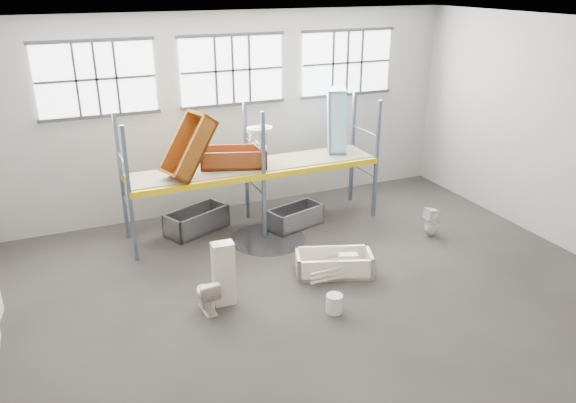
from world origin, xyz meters
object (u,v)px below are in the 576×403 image
bathtub_beige (334,263)px  toilet_white (432,222)px  steel_tub_left (197,220)px  bucket (334,304)px  cistern_tall (224,274)px  blue_tub_upright (337,120)px  toilet_beige (207,294)px  steel_tub_right (295,217)px  rust_tub_flat (234,157)px

bathtub_beige → toilet_white: (2.97, 0.69, 0.13)m
bathtub_beige → steel_tub_left: steel_tub_left is taller
bathtub_beige → bucket: size_ratio=4.41×
bathtub_beige → toilet_white: 3.05m
cistern_tall → blue_tub_upright: bearing=41.8°
toilet_beige → cistern_tall: cistern_tall is taller
steel_tub_left → bucket: (1.40, -4.46, -0.10)m
toilet_beige → toilet_white: 5.85m
steel_tub_right → toilet_white: bearing=-33.0°
toilet_white → rust_tub_flat: bearing=-118.5°
steel_tub_left → blue_tub_upright: 4.26m
cistern_tall → toilet_white: 5.47m
toilet_beige → steel_tub_right: toilet_beige is taller
steel_tub_left → blue_tub_upright: (3.70, -0.09, 2.12)m
blue_tub_upright → bucket: (-2.30, -4.37, -2.22)m
blue_tub_upright → bucket: size_ratio=4.47×
steel_tub_left → steel_tub_right: 2.40m
rust_tub_flat → bucket: size_ratio=4.31×
cistern_tall → steel_tub_left: (0.35, 3.36, -0.35)m
toilet_white → steel_tub_right: (-2.74, 1.78, -0.11)m
toilet_white → bucket: 4.15m
toilet_beige → toilet_white: bearing=-174.2°
toilet_beige → cistern_tall: size_ratio=0.53×
rust_tub_flat → toilet_beige: bearing=-117.1°
rust_tub_flat → bucket: 4.56m
steel_tub_right → bucket: 3.87m
toilet_beige → blue_tub_upright: size_ratio=0.42×
bathtub_beige → steel_tub_left: 3.78m
toilet_white → bucket: size_ratio=2.03×
cistern_tall → steel_tub_left: bearing=86.9°
toilet_white → blue_tub_upright: (-1.34, 2.39, 2.04)m
cistern_tall → blue_tub_upright: size_ratio=0.79×
blue_tub_upright → cistern_tall: bearing=-141.1°
rust_tub_flat → blue_tub_upright: (2.77, 0.15, 0.57)m
toilet_white → steel_tub_right: bearing=-122.8°
bathtub_beige → cistern_tall: 2.46m
steel_tub_left → bucket: size_ratio=4.26×
bathtub_beige → steel_tub_left: size_ratio=1.04×
toilet_beige → rust_tub_flat: (1.66, 3.23, 1.49)m
toilet_beige → steel_tub_right: size_ratio=0.49×
toilet_white → rust_tub_flat: 4.90m
steel_tub_left → toilet_beige: bearing=-101.8°
steel_tub_left → steel_tub_right: (2.30, -0.70, -0.03)m
toilet_white → steel_tub_right: 3.27m
toilet_white → blue_tub_upright: bearing=-150.5°
bathtub_beige → steel_tub_right: bearing=104.2°
bathtub_beige → cistern_tall: cistern_tall is taller
blue_tub_upright → bathtub_beige: bearing=-117.9°
steel_tub_left → rust_tub_flat: 1.82m
toilet_white → cistern_tall: bearing=-80.5°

